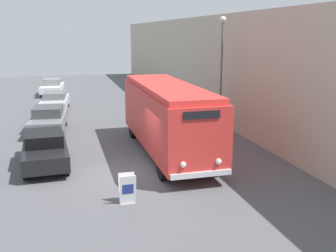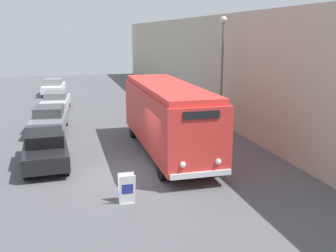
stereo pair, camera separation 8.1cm
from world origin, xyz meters
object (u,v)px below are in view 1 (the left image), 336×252
Objects in this scene: vintage_bus at (167,115)px; sign_board at (127,189)px; parked_car_mid at (48,119)px; parked_car_distant at (52,87)px; parked_car_near at (45,149)px; parked_car_far at (55,101)px; streetlamp at (222,59)px.

vintage_bus is 6.03m from sign_board.
parked_car_mid is 14.67m from parked_car_distant.
parked_car_distant is at bearing 87.58° from parked_car_near.
parked_car_far is at bearing 113.00° from vintage_bus.
parked_car_far is (0.30, 12.80, -0.05)m from parked_car_near.
vintage_bus is 13.59m from parked_car_far.
vintage_bus is 21.34m from parked_car_distant.
parked_car_mid is at bearing -87.73° from parked_car_far.
parked_car_near is 20.90m from parked_car_distant.
parked_car_distant is (0.00, 14.67, -0.00)m from parked_car_mid.
vintage_bus is 1.96× the size of parked_car_far.
vintage_bus is at bearing -69.80° from parked_car_distant.
parked_car_near reaches higher than parked_car_mid.
vintage_bus reaches higher than sign_board.
parked_car_mid reaches higher than sign_board.
parked_car_far is 8.11m from parked_car_distant.
vintage_bus is at bearing 61.63° from sign_board.
parked_car_mid reaches higher than parked_car_distant.
vintage_bus reaches higher than parked_car_mid.
streetlamp is at bearing 17.54° from parked_car_near.
vintage_bus reaches higher than parked_car_near.
parked_car_far is (-2.50, 17.63, 0.21)m from sign_board.
parked_car_distant is at bearing 105.23° from vintage_bus.
streetlamp reaches higher than sign_board.
parked_car_mid is at bearing 104.26° from sign_board.
parked_car_distant is (-0.01, 20.90, 0.00)m from parked_car_near.
sign_board is 0.23× the size of parked_car_distant.
streetlamp reaches higher than vintage_bus.
streetlamp is at bearing -56.12° from parked_car_distant.
parked_car_far is at bearing 92.11° from parked_car_mid.
streetlamp is at bearing -11.07° from parked_car_mid.
streetlamp is 10.58m from parked_car_mid.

